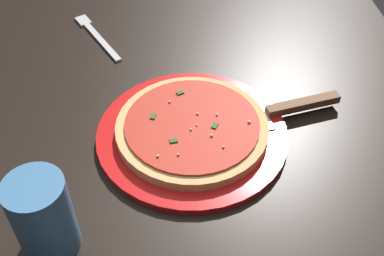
% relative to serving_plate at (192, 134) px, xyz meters
% --- Properties ---
extents(restaurant_table, '(1.05, 0.94, 0.77)m').
position_rel_serving_plate_xyz_m(restaurant_table, '(-0.05, 0.03, -0.14)').
color(restaurant_table, black).
rests_on(restaurant_table, ground_plane).
extents(serving_plate, '(0.30, 0.30, 0.01)m').
position_rel_serving_plate_xyz_m(serving_plate, '(0.00, 0.00, 0.00)').
color(serving_plate, red).
rests_on(serving_plate, restaurant_table).
extents(pizza, '(0.24, 0.24, 0.02)m').
position_rel_serving_plate_xyz_m(pizza, '(-0.00, 0.00, 0.02)').
color(pizza, '#DBB26B').
rests_on(pizza, serving_plate).
extents(pizza_server, '(0.09, 0.22, 0.01)m').
position_rel_serving_plate_xyz_m(pizza_server, '(0.03, -0.15, 0.01)').
color(pizza_server, silver).
rests_on(pizza_server, serving_plate).
extents(cup_tall_drink, '(0.07, 0.07, 0.12)m').
position_rel_serving_plate_xyz_m(cup_tall_drink, '(-0.18, 0.20, 0.05)').
color(cup_tall_drink, teal).
rests_on(cup_tall_drink, restaurant_table).
extents(fork, '(0.17, 0.10, 0.00)m').
position_rel_serving_plate_xyz_m(fork, '(0.30, 0.17, -0.00)').
color(fork, silver).
rests_on(fork, restaurant_table).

